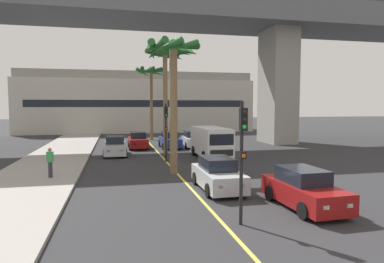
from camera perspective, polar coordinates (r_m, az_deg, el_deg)
name	(u,v)px	position (r m, az deg, el deg)	size (l,w,h in m)	color
sidewalk_left	(23,187)	(18.73, -26.41, -8.37)	(4.80, 80.00, 0.15)	#9E9991
lane_stripe_center	(163,158)	(26.31, -4.81, -4.51)	(0.14, 56.00, 0.01)	#DBCC4C
bridge_overpass	(163,16)	(35.64, -4.90, 18.75)	(74.42, 8.00, 16.40)	slate
pier_building_backdrop	(138,103)	(54.17, -8.97, 4.78)	(35.08, 8.04, 9.14)	beige
car_queue_front	(192,140)	(33.41, 0.08, -1.37)	(1.95, 4.16, 1.56)	white
car_queue_second	(304,190)	(14.42, 18.19, -9.23)	(1.93, 4.15, 1.56)	maroon
car_queue_third	(218,175)	(16.58, 4.34, -7.26)	(1.84, 4.10, 1.56)	#B7BABF
car_queue_fourth	(170,140)	(32.82, -3.73, -1.49)	(1.85, 4.11, 1.56)	navy
car_queue_fifth	(115,147)	(28.45, -12.76, -2.48)	(1.85, 4.11, 1.56)	#B7BABF
car_queue_sixth	(138,141)	(32.85, -9.04, -1.53)	(1.84, 4.10, 1.56)	maroon
delivery_van	(211,141)	(26.47, 3.19, -1.65)	(2.24, 5.29, 2.36)	white
traffic_light_median_near	(242,146)	(11.47, 8.43, -2.39)	(0.24, 0.37, 4.20)	black
traffic_light_median_far	(166,124)	(24.43, -4.38, 1.20)	(0.24, 0.37, 4.20)	black
palm_tree_near_median	(165,66)	(28.05, -4.58, 10.94)	(3.27, 3.31, 8.77)	brown
palm_tree_mid_median	(174,67)	(20.29, -3.11, 10.68)	(3.27, 3.32, 7.92)	brown
palm_tree_far_median	(151,79)	(40.44, -6.83, 8.72)	(3.63, 3.64, 8.59)	brown
pedestrian_near_crosswalk	(50,162)	(20.05, -22.68, -4.75)	(0.34, 0.22, 1.62)	#2D2D38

